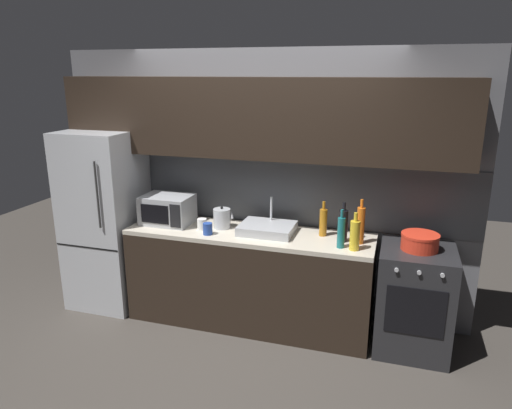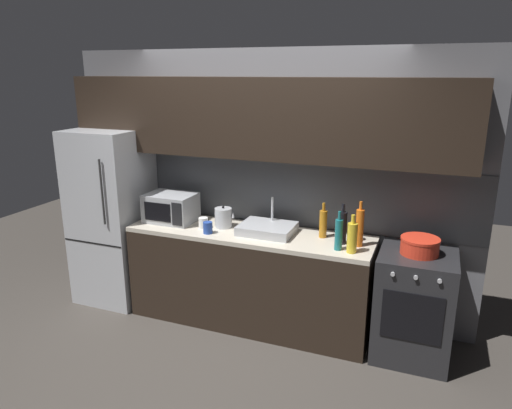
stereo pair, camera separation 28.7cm
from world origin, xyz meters
name	(u,v)px [view 1 (the left image)]	position (x,y,z in m)	size (l,w,h in m)	color
ground_plane	(213,378)	(0.00, 0.00, 0.00)	(10.00, 10.00, 0.00)	#3D3833
back_wall	(259,155)	(0.00, 1.20, 1.55)	(3.98, 0.44, 2.50)	slate
counter_run	(249,278)	(0.00, 0.90, 0.45)	(2.24, 0.60, 0.90)	black
refrigerator	(106,219)	(-1.50, 0.90, 0.88)	(0.68, 0.69, 1.76)	#B7BABF
oven_range	(414,300)	(1.46, 0.90, 0.45)	(0.60, 0.62, 0.90)	#232326
microwave	(167,209)	(-0.82, 0.92, 1.04)	(0.46, 0.35, 0.27)	#A8AAAF
sink_basin	(267,228)	(0.16, 0.93, 0.94)	(0.48, 0.38, 0.30)	#ADAFB5
kettle	(222,218)	(-0.27, 0.94, 0.99)	(0.19, 0.16, 0.21)	#B7BABF
wine_bottle_dark	(343,225)	(0.84, 0.91, 1.04)	(0.07, 0.07, 0.35)	black
wine_bottle_amber	(323,222)	(0.65, 1.00, 1.03)	(0.07, 0.07, 0.31)	#B27019
wine_bottle_teal	(341,232)	(0.84, 0.76, 1.03)	(0.06, 0.06, 0.33)	#19666B
wine_bottle_orange	(361,225)	(0.98, 0.90, 1.06)	(0.07, 0.07, 0.38)	orange
wine_bottle_yellow	(355,235)	(0.95, 0.74, 1.03)	(0.08, 0.08, 0.31)	gold
mug_blue	(208,229)	(-0.33, 0.73, 0.95)	(0.08, 0.08, 0.11)	#234299
mug_white	(202,224)	(-0.44, 0.85, 0.95)	(0.09, 0.09, 0.10)	silver
mug_red	(357,232)	(0.94, 1.05, 0.95)	(0.08, 0.08, 0.10)	#A82323
cooking_pot	(420,242)	(1.46, 0.90, 0.97)	(0.30, 0.30, 0.14)	red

